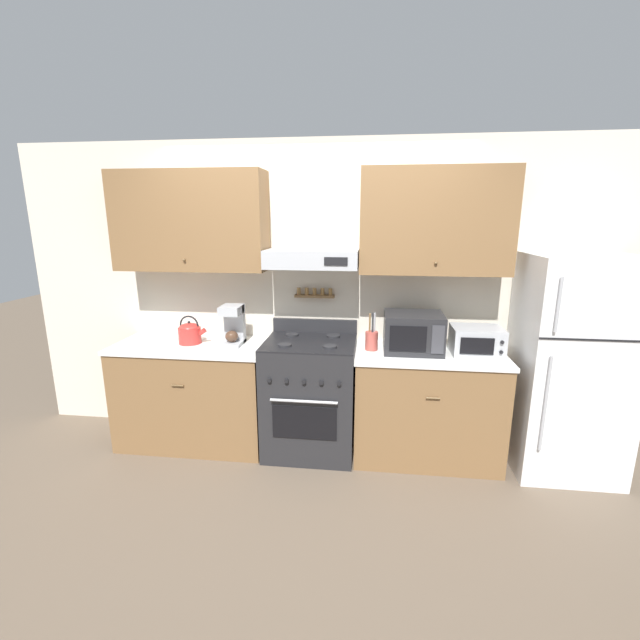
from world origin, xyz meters
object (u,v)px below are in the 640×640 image
at_px(tea_kettle, 190,333).
at_px(refrigerator, 570,366).
at_px(coffee_maker, 233,324).
at_px(microwave, 413,332).
at_px(toaster_oven, 477,341).
at_px(stove_range, 310,396).
at_px(utensil_crock, 372,340).

bearing_deg(tea_kettle, refrigerator, -0.81).
relative_size(coffee_maker, microwave, 0.73).
xyz_separation_m(microwave, toaster_oven, (0.48, -0.02, -0.05)).
relative_size(tea_kettle, toaster_oven, 0.63).
bearing_deg(tea_kettle, stove_range, -1.33).
relative_size(tea_kettle, microwave, 0.53).
relative_size(coffee_maker, utensil_crock, 1.09).
relative_size(tea_kettle, utensil_crock, 0.79).
distance_m(stove_range, coffee_maker, 0.88).
bearing_deg(stove_range, tea_kettle, 178.67).
relative_size(refrigerator, utensil_crock, 5.50).
distance_m(refrigerator, tea_kettle, 3.01).
height_order(tea_kettle, toaster_oven, tea_kettle).
height_order(stove_range, coffee_maker, coffee_maker).
xyz_separation_m(coffee_maker, utensil_crock, (1.15, -0.03, -0.08)).
distance_m(tea_kettle, utensil_crock, 1.52).
distance_m(microwave, toaster_oven, 0.49).
bearing_deg(stove_range, refrigerator, -0.54).
relative_size(refrigerator, toaster_oven, 4.41).
bearing_deg(toaster_oven, utensil_crock, 179.88).
relative_size(microwave, toaster_oven, 1.20).
bearing_deg(stove_range, utensil_crock, 2.77).
height_order(refrigerator, toaster_oven, refrigerator).
height_order(refrigerator, microwave, refrigerator).
bearing_deg(toaster_oven, microwave, 177.68).
height_order(microwave, utensil_crock, utensil_crock).
height_order(tea_kettle, utensil_crock, utensil_crock).
xyz_separation_m(tea_kettle, microwave, (1.84, 0.02, 0.06)).
xyz_separation_m(stove_range, microwave, (0.82, 0.04, 0.56)).
relative_size(refrigerator, microwave, 3.67).
distance_m(tea_kettle, microwave, 1.84).
distance_m(utensil_crock, toaster_oven, 0.81).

